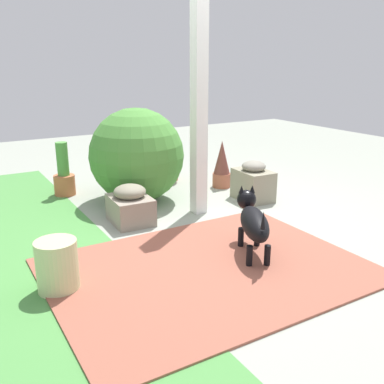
{
  "coord_description": "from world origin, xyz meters",
  "views": [
    {
      "loc": [
        -3.37,
        2.25,
        1.58
      ],
      "look_at": [
        0.2,
        0.13,
        0.32
      ],
      "focal_mm": 40.83,
      "sensor_mm": 36.0,
      "label": 1
    }
  ],
  "objects_px": {
    "stone_planter_nearest": "(253,182)",
    "dog": "(253,221)",
    "porch_pillar": "(199,107)",
    "terracotta_pot_broad": "(166,158)",
    "terracotta_pot_tall": "(64,176)",
    "terracotta_pot_spiky": "(222,165)",
    "ceramic_urn": "(57,266)",
    "stone_planter_far": "(130,206)",
    "round_shrub": "(137,155)"
  },
  "relations": [
    {
      "from": "stone_planter_far",
      "to": "dog",
      "type": "bearing_deg",
      "value": -154.47
    },
    {
      "from": "stone_planter_far",
      "to": "terracotta_pot_broad",
      "type": "relative_size",
      "value": 0.95
    },
    {
      "from": "porch_pillar",
      "to": "terracotta_pot_broad",
      "type": "xyz_separation_m",
      "value": [
        1.34,
        -0.31,
        -0.82
      ]
    },
    {
      "from": "porch_pillar",
      "to": "ceramic_urn",
      "type": "height_order",
      "value": "porch_pillar"
    },
    {
      "from": "terracotta_pot_spiky",
      "to": "dog",
      "type": "bearing_deg",
      "value": 152.83
    },
    {
      "from": "porch_pillar",
      "to": "terracotta_pot_spiky",
      "type": "bearing_deg",
      "value": -48.48
    },
    {
      "from": "terracotta_pot_spiky",
      "to": "dog",
      "type": "distance_m",
      "value": 2.05
    },
    {
      "from": "round_shrub",
      "to": "dog",
      "type": "relative_size",
      "value": 1.48
    },
    {
      "from": "dog",
      "to": "terracotta_pot_tall",
      "type": "bearing_deg",
      "value": 19.69
    },
    {
      "from": "stone_planter_nearest",
      "to": "stone_planter_far",
      "type": "distance_m",
      "value": 1.53
    },
    {
      "from": "stone_planter_nearest",
      "to": "terracotta_pot_tall",
      "type": "relative_size",
      "value": 0.75
    },
    {
      "from": "stone_planter_far",
      "to": "round_shrub",
      "type": "bearing_deg",
      "value": -29.91
    },
    {
      "from": "stone_planter_nearest",
      "to": "terracotta_pot_tall",
      "type": "height_order",
      "value": "terracotta_pot_tall"
    },
    {
      "from": "terracotta_pot_tall",
      "to": "ceramic_urn",
      "type": "bearing_deg",
      "value": 163.82
    },
    {
      "from": "stone_planter_far",
      "to": "terracotta_pot_spiky",
      "type": "distance_m",
      "value": 1.64
    },
    {
      "from": "dog",
      "to": "stone_planter_nearest",
      "type": "bearing_deg",
      "value": -38.48
    },
    {
      "from": "stone_planter_far",
      "to": "stone_planter_nearest",
      "type": "bearing_deg",
      "value": -91.31
    },
    {
      "from": "porch_pillar",
      "to": "terracotta_pot_broad",
      "type": "distance_m",
      "value": 1.6
    },
    {
      "from": "stone_planter_nearest",
      "to": "dog",
      "type": "xyz_separation_m",
      "value": [
        -1.19,
        0.95,
        0.09
      ]
    },
    {
      "from": "terracotta_pot_spiky",
      "to": "terracotta_pot_tall",
      "type": "height_order",
      "value": "terracotta_pot_tall"
    },
    {
      "from": "stone_planter_nearest",
      "to": "stone_planter_far",
      "type": "height_order",
      "value": "stone_planter_nearest"
    },
    {
      "from": "terracotta_pot_spiky",
      "to": "ceramic_urn",
      "type": "xyz_separation_m",
      "value": [
        -1.6,
        2.5,
        -0.1
      ]
    },
    {
      "from": "ceramic_urn",
      "to": "dog",
      "type": "bearing_deg",
      "value": -98.24
    },
    {
      "from": "porch_pillar",
      "to": "dog",
      "type": "height_order",
      "value": "porch_pillar"
    },
    {
      "from": "terracotta_pot_broad",
      "to": "ceramic_urn",
      "type": "distance_m",
      "value": 3.05
    },
    {
      "from": "stone_planter_far",
      "to": "terracotta_pot_spiky",
      "type": "relative_size",
      "value": 0.82
    },
    {
      "from": "terracotta_pot_spiky",
      "to": "terracotta_pot_broad",
      "type": "relative_size",
      "value": 1.17
    },
    {
      "from": "stone_planter_nearest",
      "to": "terracotta_pot_spiky",
      "type": "bearing_deg",
      "value": 0.94
    },
    {
      "from": "terracotta_pot_broad",
      "to": "terracotta_pot_tall",
      "type": "bearing_deg",
      "value": 88.93
    },
    {
      "from": "stone_planter_nearest",
      "to": "terracotta_pot_tall",
      "type": "xyz_separation_m",
      "value": [
        1.33,
        1.85,
        0.02
      ]
    },
    {
      "from": "terracotta_pot_broad",
      "to": "stone_planter_far",
      "type": "bearing_deg",
      "value": 139.97
    },
    {
      "from": "terracotta_pot_spiky",
      "to": "stone_planter_nearest",
      "type": "bearing_deg",
      "value": -179.06
    },
    {
      "from": "porch_pillar",
      "to": "terracotta_pot_spiky",
      "type": "height_order",
      "value": "porch_pillar"
    },
    {
      "from": "porch_pillar",
      "to": "terracotta_pot_tall",
      "type": "bearing_deg",
      "value": 38.07
    },
    {
      "from": "stone_planter_nearest",
      "to": "dog",
      "type": "relative_size",
      "value": 0.67
    },
    {
      "from": "terracotta_pot_spiky",
      "to": "terracotta_pot_broad",
      "type": "distance_m",
      "value": 0.81
    },
    {
      "from": "round_shrub",
      "to": "terracotta_pot_broad",
      "type": "distance_m",
      "value": 0.98
    },
    {
      "from": "porch_pillar",
      "to": "stone_planter_far",
      "type": "distance_m",
      "value": 1.21
    },
    {
      "from": "stone_planter_nearest",
      "to": "dog",
      "type": "bearing_deg",
      "value": 141.52
    },
    {
      "from": "terracotta_pot_tall",
      "to": "ceramic_urn",
      "type": "height_order",
      "value": "terracotta_pot_tall"
    },
    {
      "from": "terracotta_pot_spiky",
      "to": "ceramic_urn",
      "type": "height_order",
      "value": "terracotta_pot_spiky"
    },
    {
      "from": "stone_planter_nearest",
      "to": "terracotta_pot_broad",
      "type": "distance_m",
      "value": 1.39
    },
    {
      "from": "porch_pillar",
      "to": "terracotta_pot_spiky",
      "type": "xyz_separation_m",
      "value": [
        0.68,
        -0.76,
        -0.84
      ]
    },
    {
      "from": "terracotta_pot_broad",
      "to": "dog",
      "type": "relative_size",
      "value": 0.71
    },
    {
      "from": "porch_pillar",
      "to": "terracotta_pot_tall",
      "type": "xyz_separation_m",
      "value": [
        1.37,
        1.07,
        -0.89
      ]
    },
    {
      "from": "terracotta_pot_spiky",
      "to": "terracotta_pot_broad",
      "type": "height_order",
      "value": "terracotta_pot_spiky"
    },
    {
      "from": "stone_planter_nearest",
      "to": "terracotta_pot_tall",
      "type": "distance_m",
      "value": 2.27
    },
    {
      "from": "stone_planter_far",
      "to": "round_shrub",
      "type": "height_order",
      "value": "round_shrub"
    },
    {
      "from": "stone_planter_nearest",
      "to": "terracotta_pot_spiky",
      "type": "relative_size",
      "value": 0.81
    },
    {
      "from": "porch_pillar",
      "to": "ceramic_urn",
      "type": "xyz_separation_m",
      "value": [
        -0.92,
        1.74,
        -0.94
      ]
    }
  ]
}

